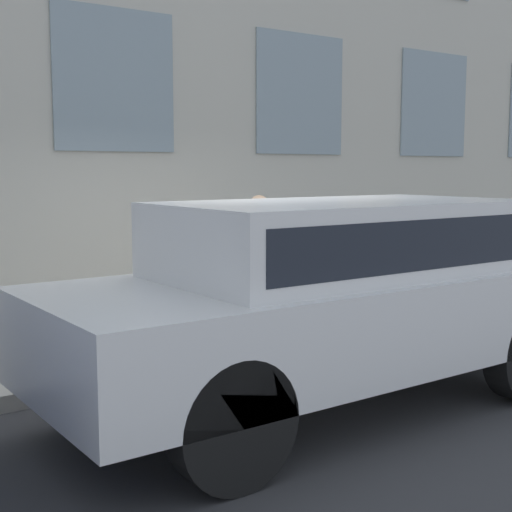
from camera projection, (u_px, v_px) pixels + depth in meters
ground_plane at (244, 367)px, 7.08m from camera, size 80.00×80.00×0.00m
sidewalk at (173, 333)px, 8.23m from camera, size 2.88×60.00×0.15m
fire_hydrant at (253, 297)px, 7.90m from camera, size 0.35×0.46×0.77m
person at (259, 246)px, 8.39m from camera, size 0.36×0.24×1.51m
parked_truck_white_near at (336, 288)px, 5.78m from camera, size 1.83×4.80×1.70m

